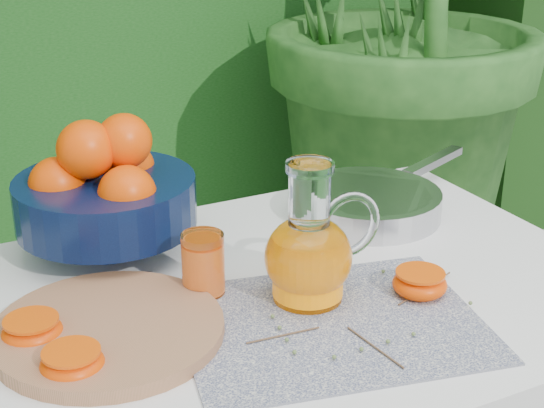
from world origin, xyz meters
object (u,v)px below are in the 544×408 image
fruit_bowl (104,191)px  saute_pan (370,201)px  white_table (278,339)px  cutting_board (109,330)px  juice_pitcher (310,253)px

fruit_bowl → saute_pan: fruit_bowl is taller
white_table → fruit_bowl: fruit_bowl is taller
cutting_board → white_table: bearing=2.2°
white_table → fruit_bowl: bearing=125.9°
cutting_board → saute_pan: bearing=19.4°
white_table → cutting_board: (-0.26, -0.01, 0.09)m
saute_pan → juice_pitcher: bearing=-138.3°
juice_pitcher → fruit_bowl: bearing=125.5°
fruit_bowl → white_table: bearing=-54.1°
cutting_board → saute_pan: (0.53, 0.19, 0.02)m
fruit_bowl → saute_pan: (0.45, -0.07, -0.08)m
white_table → fruit_bowl: size_ratio=2.94×
fruit_bowl → cutting_board: bearing=-106.7°
white_table → cutting_board: bearing=-177.8°
cutting_board → juice_pitcher: (0.28, -0.03, 0.06)m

